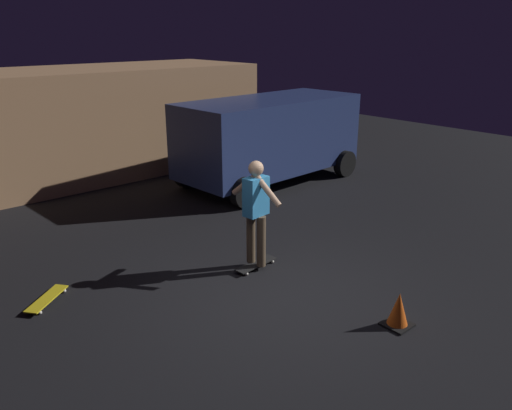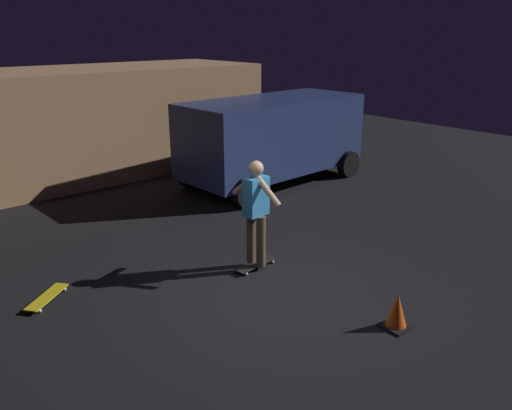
{
  "view_description": "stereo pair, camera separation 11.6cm",
  "coord_description": "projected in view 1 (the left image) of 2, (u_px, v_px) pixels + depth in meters",
  "views": [
    {
      "loc": [
        -4.45,
        -4.54,
        3.58
      ],
      "look_at": [
        0.39,
        0.93,
        1.05
      ],
      "focal_mm": 35.71,
      "sensor_mm": 36.0,
      "label": 1
    },
    {
      "loc": [
        -4.36,
        -4.61,
        3.58
      ],
      "look_at": [
        0.39,
        0.93,
        1.05
      ],
      "focal_mm": 35.71,
      "sensor_mm": 36.0,
      "label": 2
    }
  ],
  "objects": [
    {
      "name": "ground_plane",
      "position": [
        279.0,
        297.0,
        7.17
      ],
      "size": [
        28.0,
        28.0,
        0.0
      ],
      "primitive_type": "plane",
      "color": "black"
    },
    {
      "name": "low_building",
      "position": [
        22.0,
        129.0,
        12.05
      ],
      "size": [
        12.05,
        3.25,
        2.66
      ],
      "color": "#AD7F56",
      "rests_on": "ground_plane"
    },
    {
      "name": "parked_van",
      "position": [
        270.0,
        135.0,
        12.24
      ],
      "size": [
        4.68,
        2.38,
        2.03
      ],
      "color": "navy",
      "rests_on": "ground_plane"
    },
    {
      "name": "skateboard_ridden",
      "position": [
        256.0,
        264.0,
        8.05
      ],
      "size": [
        0.8,
        0.28,
        0.07
      ],
      "color": "black",
      "rests_on": "ground_plane"
    },
    {
      "name": "skateboard_spare",
      "position": [
        47.0,
        299.0,
        7.02
      ],
      "size": [
        0.74,
        0.63,
        0.07
      ],
      "color": "gold",
      "rests_on": "ground_plane"
    },
    {
      "name": "skater",
      "position": [
        256.0,
        206.0,
        7.73
      ],
      "size": [
        0.4,
        0.99,
        1.67
      ],
      "color": "brown",
      "rests_on": "skateboard_ridden"
    },
    {
      "name": "traffic_cone",
      "position": [
        398.0,
        311.0,
        6.42
      ],
      "size": [
        0.34,
        0.34,
        0.46
      ],
      "color": "black",
      "rests_on": "ground_plane"
    }
  ]
}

